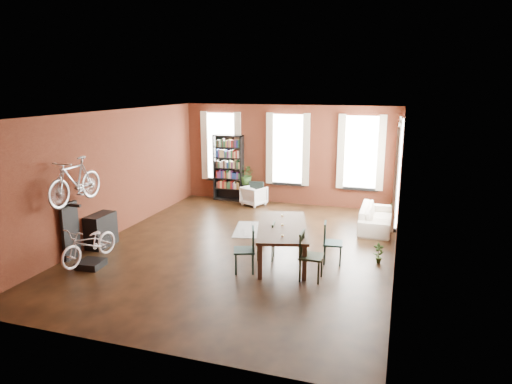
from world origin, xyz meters
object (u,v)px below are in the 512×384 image
at_px(dining_chair_a, 244,250).
at_px(bicycle_floor, 88,228).
at_px(plant_stand, 247,193).
at_px(bike_trainer, 91,264).
at_px(bookshelf, 228,168).
at_px(white_armchair, 254,195).
at_px(dining_chair_b, 266,241).
at_px(dining_chair_d, 333,243).
at_px(console_table, 101,230).
at_px(cream_sofa, 376,214).
at_px(dining_chair_c, 311,256).
at_px(dining_table, 282,243).

height_order(dining_chair_a, bicycle_floor, bicycle_floor).
bearing_deg(plant_stand, bicycle_floor, -101.55).
height_order(bike_trainer, plant_stand, plant_stand).
distance_m(bookshelf, bicycle_floor, 6.45).
height_order(white_armchair, plant_stand, white_armchair).
distance_m(dining_chair_b, bicycle_floor, 3.81).
relative_size(dining_chair_b, dining_chair_d, 0.93).
height_order(dining_chair_d, console_table, dining_chair_d).
bearing_deg(cream_sofa, dining_chair_c, 165.12).
bearing_deg(dining_table, bookshelf, 108.44).
distance_m(dining_chair_d, cream_sofa, 2.95).
xyz_separation_m(white_armchair, bicycle_floor, (-1.69, -6.02, 0.55)).
height_order(dining_chair_b, dining_chair_c, dining_chair_c).
height_order(cream_sofa, bike_trainer, cream_sofa).
bearing_deg(bookshelf, dining_chair_b, -60.14).
bearing_deg(console_table, white_armchair, 64.36).
distance_m(dining_chair_c, cream_sofa, 4.01).
bearing_deg(bike_trainer, bookshelf, 83.91).
bearing_deg(white_armchair, console_table, 87.65).
xyz_separation_m(console_table, bicycle_floor, (0.61, -1.21, 0.50)).
bearing_deg(bookshelf, bicycle_floor, -95.94).
xyz_separation_m(bike_trainer, console_table, (-0.60, 1.20, 0.33)).
distance_m(dining_table, bookshelf, 5.69).
bearing_deg(dining_chair_b, bike_trainer, -73.13).
bearing_deg(white_armchair, dining_chair_c, 142.52).
height_order(white_armchair, bike_trainer, white_armchair).
bearing_deg(dining_chair_c, bookshelf, 34.63).
xyz_separation_m(dining_chair_d, bookshelf, (-4.20, 4.55, 0.64)).
xyz_separation_m(white_armchair, plant_stand, (-0.39, 0.39, -0.06)).
xyz_separation_m(dining_table, bookshelf, (-3.10, 4.71, 0.70)).
bearing_deg(bookshelf, dining_chair_a, -65.79).
height_order(dining_table, bike_trainer, dining_table).
height_order(dining_chair_a, dining_chair_c, dining_chair_c).
height_order(dining_chair_d, plant_stand, dining_chair_d).
relative_size(dining_chair_b, bicycle_floor, 0.56).
bearing_deg(white_armchair, dining_chair_d, 150.65).
distance_m(white_armchair, cream_sofa, 4.14).
xyz_separation_m(bookshelf, plant_stand, (0.64, -0.01, -0.82)).
bearing_deg(dining_table, console_table, 171.46).
relative_size(dining_chair_c, bookshelf, 0.45).
xyz_separation_m(dining_chair_d, cream_sofa, (0.75, 2.85, -0.05)).
relative_size(dining_chair_b, console_table, 1.06).
distance_m(white_armchair, bicycle_floor, 6.27).
relative_size(bookshelf, console_table, 2.75).
distance_m(cream_sofa, bicycle_floor, 7.35).
xyz_separation_m(dining_chair_a, bookshelf, (-2.52, 5.60, 0.63)).
relative_size(dining_chair_c, plant_stand, 1.73).
distance_m(bike_trainer, bicycle_floor, 0.82).
bearing_deg(plant_stand, dining_chair_a, -71.43).
xyz_separation_m(dining_table, dining_chair_a, (-0.58, -0.89, 0.08)).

